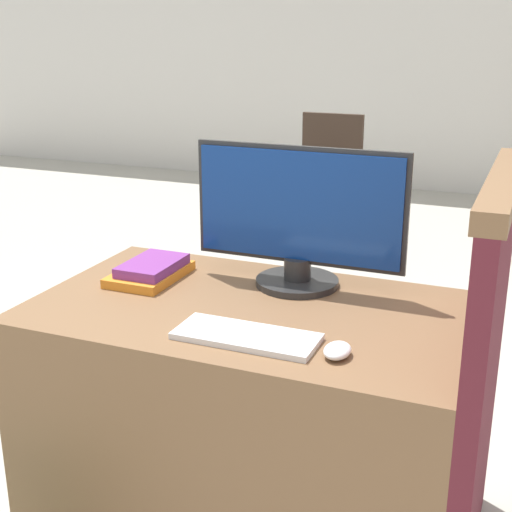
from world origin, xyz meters
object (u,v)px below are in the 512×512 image
at_px(book_stack, 151,271).
at_px(far_chair, 327,173).
at_px(mouse, 337,350).
at_px(keyboard, 247,336).
at_px(monitor, 299,219).

relative_size(book_stack, far_chair, 0.30).
bearing_deg(mouse, book_stack, 155.75).
distance_m(keyboard, far_chair, 3.38).
xyz_separation_m(keyboard, mouse, (0.24, -0.01, 0.01)).
relative_size(monitor, keyboard, 1.77).
xyz_separation_m(monitor, far_chair, (-0.77, 2.86, -0.45)).
relative_size(mouse, far_chair, 0.10).
xyz_separation_m(monitor, keyboard, (0.01, -0.42, -0.20)).
distance_m(mouse, far_chair, 3.45).
distance_m(keyboard, mouse, 0.24).
bearing_deg(keyboard, mouse, -1.89).
distance_m(keyboard, book_stack, 0.54).
relative_size(keyboard, mouse, 3.93).
relative_size(mouse, book_stack, 0.34).
xyz_separation_m(keyboard, book_stack, (-0.45, 0.30, 0.02)).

